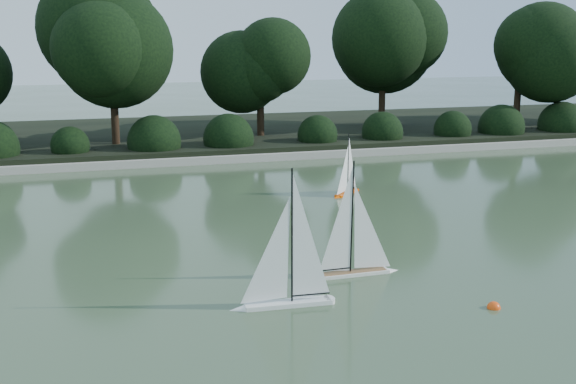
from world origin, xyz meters
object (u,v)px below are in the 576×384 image
(sailboat_orange, at_px, (345,185))
(sailboat_white_a, at_px, (280,284))
(sailboat_white_b, at_px, (360,256))
(race_buoy, at_px, (494,308))

(sailboat_orange, bearing_deg, sailboat_white_a, -118.52)
(sailboat_white_b, distance_m, sailboat_orange, 4.82)
(sailboat_white_a, relative_size, race_buoy, 10.99)
(sailboat_white_a, bearing_deg, sailboat_white_b, 30.82)
(sailboat_orange, distance_m, race_buoy, 6.13)
(sailboat_orange, bearing_deg, sailboat_white_b, -109.18)
(sailboat_white_b, distance_m, race_buoy, 1.87)
(sailboat_white_a, relative_size, sailboat_white_b, 1.06)
(sailboat_white_a, bearing_deg, race_buoy, -18.31)
(sailboat_white_a, xyz_separation_m, sailboat_white_b, (1.32, 0.79, -0.02))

